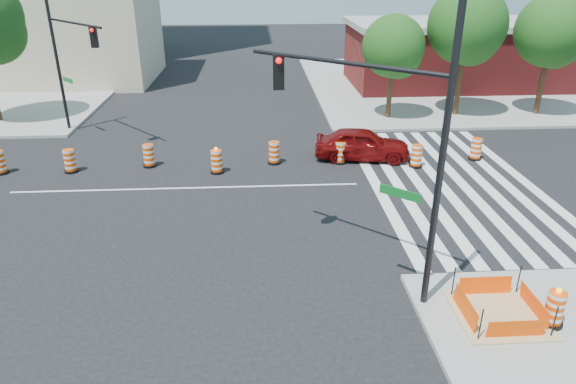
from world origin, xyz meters
The scene contains 22 objects.
ground centered at (0.00, 0.00, 0.00)m, with size 120.00×120.00×0.00m, color black.
sidewalk_ne centered at (18.00, 18.00, 0.07)m, with size 22.00×22.00×0.15m, color gray.
crosswalk_east centered at (10.95, 0.00, 0.01)m, with size 6.75×13.50×0.01m.
lane_centerline centered at (0.00, 0.00, 0.01)m, with size 14.00×0.12×0.01m, color silver.
excavation_pit centered at (9.00, -9.00, 0.22)m, with size 2.20×2.20×0.90m.
brick_storefront centered at (18.00, 18.00, 2.32)m, with size 16.50×8.50×4.60m.
beige_midrise centered at (-12.00, 22.00, 5.00)m, with size 14.00×10.00×10.00m, color #C3B395.
red_coupe centered at (7.77, 2.94, 0.74)m, with size 1.74×4.33×1.48m, color #630808.
signal_pole_se centered at (6.06, -7.23, 4.73)m, with size 4.47×3.95×7.71m.
signal_pole_nw centered at (-6.30, 7.14, 4.50)m, with size 3.75×4.24×7.32m.
pit_drum centered at (10.16, -9.44, 0.60)m, with size 0.55×0.55×1.08m.
tree_north_c centered at (10.61, 9.41, 3.96)m, with size 3.47×3.47×5.90m.
tree_north_d centered at (14.78, 9.81, 4.97)m, with size 4.36×4.36×7.41m.
tree_north_e centered at (19.65, 9.65, 4.66)m, with size 4.08×4.08×6.94m.
median_drum_1 centered at (-8.22, 2.10, 0.48)m, with size 0.60×0.60×1.02m.
median_drum_2 centered at (-5.24, 2.10, 0.48)m, with size 0.60×0.60×1.02m.
median_drum_3 centered at (-1.93, 2.57, 0.48)m, with size 0.60×0.60×1.02m.
median_drum_4 centered at (1.15, 1.62, 0.49)m, with size 0.60×0.60×1.18m.
median_drum_5 centered at (3.68, 2.60, 0.48)m, with size 0.60×0.60×1.02m.
median_drum_6 centered at (6.69, 2.46, 0.48)m, with size 0.60×0.60×1.02m.
median_drum_7 centered at (10.01, 1.79, 0.48)m, with size 0.60×0.60×1.02m.
median_drum_8 centered at (13.04, 2.53, 0.48)m, with size 0.60×0.60×1.02m.
Camera 1 is at (2.96, -19.35, 8.43)m, focal length 32.00 mm.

